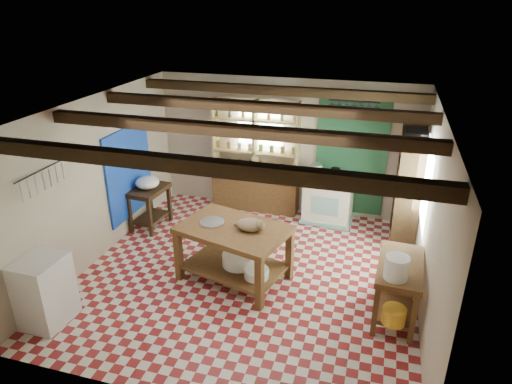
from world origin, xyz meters
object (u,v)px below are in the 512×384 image
(prep_table, at_px, (150,207))
(white_cabinet, at_px, (45,291))
(cat, at_px, (250,225))
(right_counter, at_px, (397,290))
(work_table, at_px, (234,253))
(stove, at_px, (328,200))

(prep_table, bearing_deg, white_cabinet, -85.60)
(white_cabinet, xyz_separation_m, cat, (2.30, 1.60, 0.49))
(right_counter, bearing_deg, work_table, 177.88)
(right_counter, bearing_deg, prep_table, 165.64)
(cat, bearing_deg, right_counter, -0.68)
(prep_table, height_order, right_counter, right_counter)
(stove, bearing_deg, prep_table, -156.58)
(work_table, xyz_separation_m, prep_table, (-2.03, 1.17, -0.05))
(prep_table, bearing_deg, stove, 24.77)
(stove, distance_m, cat, 2.52)
(prep_table, distance_m, white_cabinet, 2.79)
(prep_table, xyz_separation_m, cat, (2.28, -1.19, 0.57))
(work_table, xyz_separation_m, right_counter, (2.35, -0.22, -0.04))
(white_cabinet, xyz_separation_m, right_counter, (4.40, 1.39, -0.07))
(work_table, xyz_separation_m, stove, (1.09, 2.30, -0.00))
(prep_table, relative_size, cat, 2.02)
(right_counter, height_order, cat, cat)
(white_cabinet, bearing_deg, stove, 52.96)
(prep_table, xyz_separation_m, white_cabinet, (-0.02, -2.78, 0.08))
(stove, bearing_deg, work_table, -111.84)
(prep_table, bearing_deg, work_table, -25.17)
(stove, xyz_separation_m, prep_table, (-3.12, -1.13, -0.05))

